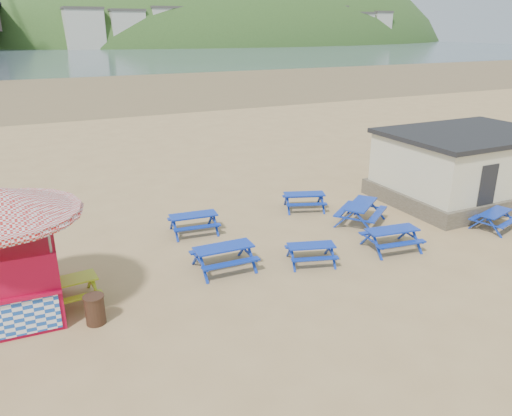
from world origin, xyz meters
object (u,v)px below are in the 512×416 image
picnic_table_blue_a (194,224)px  ice_cream_kiosk (3,238)px  picnic_table_blue_b (304,201)px  amenity_block (465,166)px  litter_bin (95,309)px  picnic_table_yellow (65,293)px

picnic_table_blue_a → ice_cream_kiosk: 7.56m
picnic_table_blue_b → ice_cream_kiosk: bearing=-140.9°
ice_cream_kiosk → amenity_block: ice_cream_kiosk is taller
litter_bin → picnic_table_yellow: bearing=115.1°
picnic_table_blue_a → picnic_table_blue_b: picnic_table_blue_a is taller
ice_cream_kiosk → litter_bin: (1.91, -1.31, -1.95)m
amenity_block → picnic_table_blue_b: bearing=165.6°
picnic_table_blue_a → litter_bin: litter_bin is taller
litter_bin → amenity_block: 17.46m
picnic_table_yellow → litter_bin: (0.63, -1.35, 0.03)m
picnic_table_yellow → picnic_table_blue_a: bearing=29.4°
litter_bin → picnic_table_blue_b: bearing=28.3°
ice_cream_kiosk → amenity_block: bearing=8.2°
picnic_table_yellow → ice_cream_kiosk: 2.36m
picnic_table_blue_a → amenity_block: size_ratio=0.26×
picnic_table_blue_b → picnic_table_blue_a: bearing=-155.2°
litter_bin → amenity_block: bearing=11.0°
amenity_block → ice_cream_kiosk: bearing=-173.9°
litter_bin → picnic_table_blue_a: bearing=47.2°
litter_bin → ice_cream_kiosk: bearing=145.5°
picnic_table_blue_b → litter_bin: size_ratio=2.57×
picnic_table_blue_b → picnic_table_yellow: (-10.33, -3.88, 0.02)m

